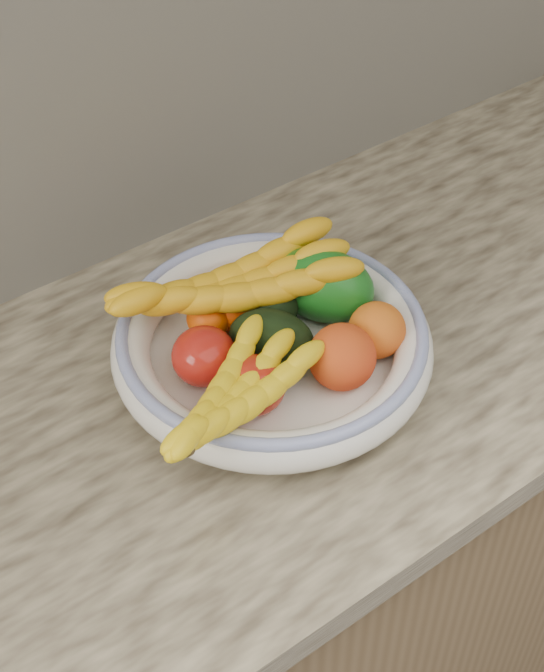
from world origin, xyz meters
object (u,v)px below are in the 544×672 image
at_px(banana_bunch_back, 232,291).
at_px(banana_bunch_front, 235,401).
at_px(fruit_bowl, 272,343).
at_px(green_mango, 323,285).

relative_size(banana_bunch_back, banana_bunch_front, 1.28).
distance_m(fruit_bowl, banana_bunch_back, 0.08).
relative_size(green_mango, banana_bunch_back, 0.41).
distance_m(fruit_bowl, banana_bunch_front, 0.14).
bearing_deg(green_mango, banana_bunch_back, 126.27).
bearing_deg(banana_bunch_back, banana_bunch_front, -109.69).
height_order(fruit_bowl, banana_bunch_front, banana_bunch_front).
relative_size(green_mango, banana_bunch_front, 0.52).
bearing_deg(fruit_bowl, banana_bunch_front, -144.25).
height_order(fruit_bowl, green_mango, green_mango).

